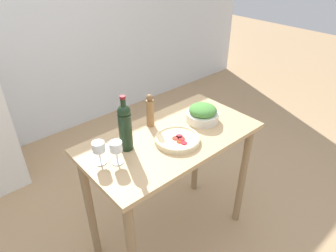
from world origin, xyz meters
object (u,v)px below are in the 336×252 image
wine_glass_near (116,148)px  wine_glass_far (99,148)px  pepper_mill (150,111)px  salad_bowl (202,113)px  homemade_pizza (177,139)px  wine_bottle (125,126)px

wine_glass_near → wine_glass_far: 0.09m
wine_glass_far → pepper_mill: size_ratio=0.60×
salad_bowl → homemade_pizza: 0.31m
salad_bowl → pepper_mill: bearing=149.4°
wine_glass_near → pepper_mill: pepper_mill is taller
salad_bowl → homemade_pizza: size_ratio=0.79×
wine_glass_near → wine_bottle: bearing=32.0°
wine_bottle → wine_glass_far: bearing=-175.3°
wine_bottle → homemade_pizza: bearing=-27.9°
homemade_pizza → pepper_mill: bearing=91.8°
wine_glass_near → pepper_mill: (0.39, 0.19, 0.01)m
wine_glass_far → wine_glass_near: bearing=-38.4°
pepper_mill → homemade_pizza: size_ratio=0.81×
wine_glass_near → wine_glass_far: size_ratio=1.00×
wine_bottle → wine_glass_near: wine_bottle is taller
wine_bottle → wine_glass_far: 0.20m
wine_glass_near → homemade_pizza: size_ratio=0.49×
pepper_mill → salad_bowl: 0.36m
wine_bottle → homemade_pizza: size_ratio=1.23×
wine_glass_far → pepper_mill: pepper_mill is taller
wine_bottle → wine_glass_near: size_ratio=2.53×
wine_glass_far → wine_bottle: bearing=4.7°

